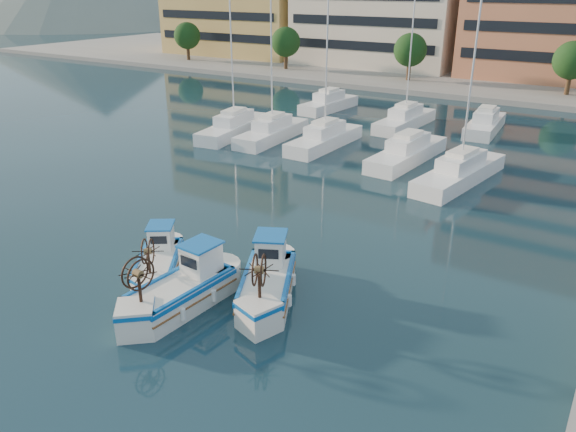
# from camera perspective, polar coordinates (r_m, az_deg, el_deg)

# --- Properties ---
(ground) EXTENTS (300.00, 300.00, 0.00)m
(ground) POSITION_cam_1_polar(r_m,az_deg,el_deg) (21.61, -5.87, -10.72)
(ground) COLOR #1B3647
(ground) RESTS_ON ground
(hill_west) EXTENTS (180.00, 180.00, 60.00)m
(hill_west) POSITION_cam_1_polar(r_m,az_deg,el_deg) (196.08, -19.06, 18.10)
(hill_west) COLOR slate
(hill_west) RESTS_ON ground
(yacht_marina) EXTENTS (39.50, 23.64, 11.50)m
(yacht_marina) POSITION_cam_1_polar(r_m,az_deg,el_deg) (45.84, 13.26, 7.80)
(yacht_marina) COLOR white
(yacht_marina) RESTS_ON ground
(fishing_boat_a) EXTENTS (3.54, 4.12, 2.53)m
(fishing_boat_a) POSITION_cam_1_polar(r_m,az_deg,el_deg) (25.00, -12.99, -4.45)
(fishing_boat_a) COLOR silver
(fishing_boat_a) RESTS_ON ground
(fishing_boat_b) EXTENTS (2.20, 4.78, 2.94)m
(fishing_boat_b) POSITION_cam_1_polar(r_m,az_deg,el_deg) (22.45, -10.65, -7.21)
(fishing_boat_b) COLOR silver
(fishing_boat_b) RESTS_ON ground
(fishing_boat_c) EXTENTS (3.70, 4.83, 2.92)m
(fishing_boat_c) POSITION_cam_1_polar(r_m,az_deg,el_deg) (22.68, -2.11, -6.49)
(fishing_boat_c) COLOR silver
(fishing_boat_c) RESTS_ON ground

